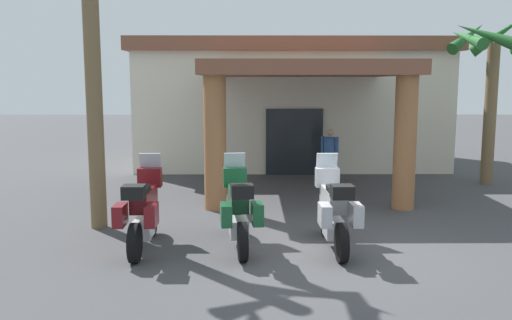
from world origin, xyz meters
TOP-DOWN VIEW (x-y plane):
  - ground_plane at (0.00, 0.00)m, footprint 80.00×80.00m
  - motel_building at (0.00, 10.38)m, footprint 10.72×10.84m
  - motorcycle_maroon at (-3.28, 0.05)m, footprint 0.70×2.21m
  - motorcycle_green at (-1.59, 0.10)m, footprint 0.75×2.21m
  - motorcycle_silver at (0.10, 0.03)m, footprint 0.71×2.21m
  - pedestrian at (0.92, 6.34)m, footprint 0.48×0.32m
  - palm_tree_near_portico at (5.46, 6.18)m, footprint 2.59×2.64m

SIDE VIEW (x-z plane):
  - ground_plane at x=0.00m, z-range 0.00..0.00m
  - motorcycle_maroon at x=-3.28m, z-range -0.11..1.50m
  - motorcycle_green at x=-1.59m, z-range -0.11..1.50m
  - motorcycle_silver at x=0.10m, z-range -0.11..1.50m
  - pedestrian at x=0.92m, z-range 0.12..1.72m
  - motel_building at x=0.00m, z-range 0.06..4.41m
  - palm_tree_near_portico at x=5.46m, z-range 1.15..6.12m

